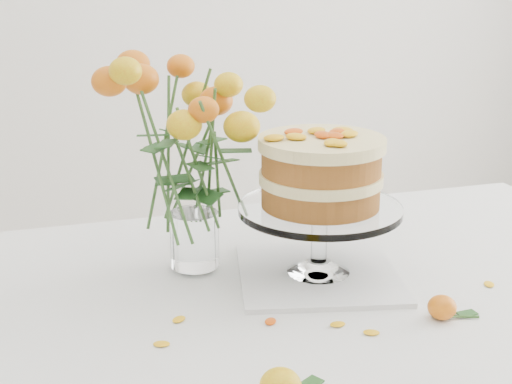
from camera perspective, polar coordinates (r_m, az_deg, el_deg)
table at (r=1.32m, az=4.82°, el=-10.84°), size 1.43×0.93×0.76m
napkin at (r=1.33m, az=4.99°, el=-6.51°), size 0.35×0.35×0.01m
cake_stand at (r=1.27m, az=5.21°, el=1.02°), size 0.30×0.30×0.27m
rose_vase at (r=1.28m, az=-5.19°, el=4.85°), size 0.33×0.33×0.46m
loose_rose_far at (r=1.21m, az=14.68°, el=-8.93°), size 0.08×0.05×0.04m
stray_petal_a at (r=1.17m, az=1.16°, el=-10.34°), size 0.03×0.02×0.00m
stray_petal_b at (r=1.16m, az=6.55°, el=-10.49°), size 0.03×0.02×0.00m
stray_petal_c at (r=1.15m, az=9.22°, el=-11.05°), size 0.03×0.02×0.00m
stray_petal_d at (r=1.18m, az=-6.20°, el=-10.11°), size 0.03×0.02×0.00m
stray_petal_e at (r=1.11m, az=-7.56°, el=-11.98°), size 0.03×0.02×0.00m
stray_petal_f at (r=1.36m, az=18.14°, el=-7.03°), size 0.03×0.02×0.00m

